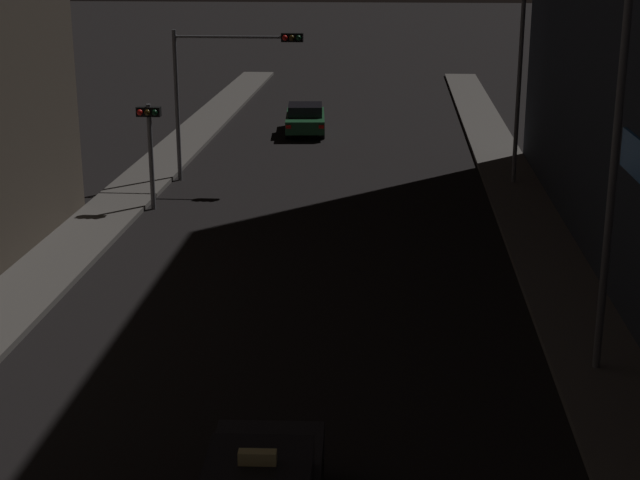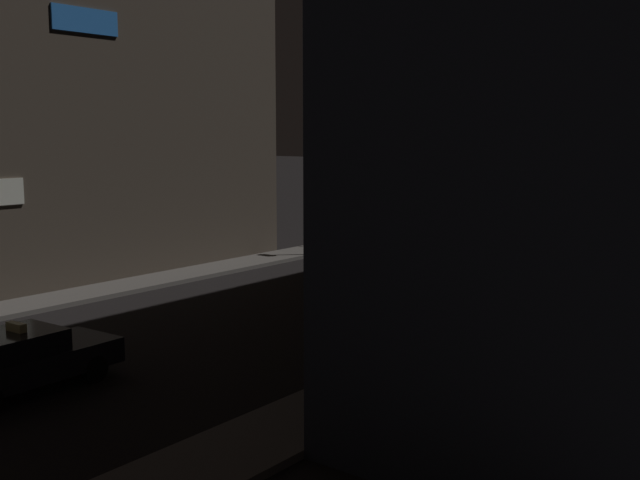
# 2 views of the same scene
# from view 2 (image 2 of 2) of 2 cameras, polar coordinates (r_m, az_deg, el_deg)

# --- Properties ---
(sidewalk_left) EXTENTS (2.07, 64.56, 0.16)m
(sidewalk_left) POSITION_cam_2_polar(r_m,az_deg,el_deg) (39.58, 1.50, -0.35)
(sidewalk_left) COLOR #5B5651
(sidewalk_left) RESTS_ON ground_plane
(sidewalk_right) EXTENTS (2.07, 64.56, 0.16)m
(sidewalk_right) POSITION_cam_2_polar(r_m,az_deg,el_deg) (33.44, 21.08, -2.44)
(sidewalk_right) COLOR #5B5651
(sidewalk_right) RESTS_ON ground_plane
(building_facade_left) EXTENTS (7.43, 21.12, 21.56)m
(building_facade_left) POSITION_cam_2_polar(r_m,az_deg,el_deg) (33.09, -21.17, 16.08)
(building_facade_left) COLOR #473D33
(building_facade_left) RESTS_ON ground_plane
(taxi) EXTENTS (1.96, 4.51, 1.62)m
(taxi) POSITION_cam_2_polar(r_m,az_deg,el_deg) (18.70, -21.62, -8.40)
(taxi) COLOR black
(taxi) RESTS_ON ground_plane
(far_car) EXTENTS (2.15, 4.58, 1.42)m
(far_car) POSITION_cam_2_polar(r_m,az_deg,el_deg) (46.10, 14.60, 1.39)
(far_car) COLOR #1E512D
(far_car) RESTS_ON ground_plane
(traffic_light_overhead) EXTENTS (4.85, 0.42, 5.66)m
(traffic_light_overhead) POSITION_cam_2_polar(r_m,az_deg,el_deg) (38.01, 5.88, 5.34)
(traffic_light_overhead) COLOR slate
(traffic_light_overhead) RESTS_ON ground_plane
(traffic_light_left_kerb) EXTENTS (0.80, 0.42, 3.60)m
(traffic_light_left_kerb) POSITION_cam_2_polar(r_m,az_deg,el_deg) (35.64, -0.26, 2.78)
(traffic_light_left_kerb) COLOR slate
(traffic_light_left_kerb) RESTS_ON ground_plane
(street_lamp_near_block) EXTENTS (0.45, 0.45, 8.45)m
(street_lamp_near_block) POSITION_cam_2_polar(r_m,az_deg,el_deg) (18.20, 6.82, 6.78)
(street_lamp_near_block) COLOR slate
(street_lamp_near_block) RESTS_ON sidewalk_right
(street_lamp_far_block) EXTENTS (0.39, 0.39, 8.21)m
(street_lamp_far_block) POSITION_cam_2_polar(r_m,az_deg,el_deg) (33.55, 21.88, 6.03)
(street_lamp_far_block) COLOR slate
(street_lamp_far_block) RESTS_ON sidewalk_right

